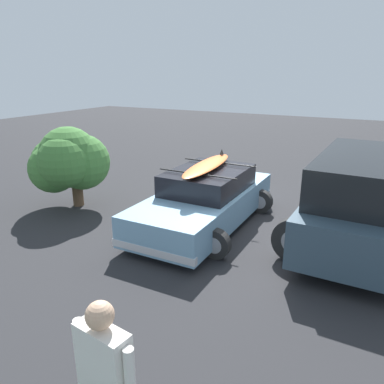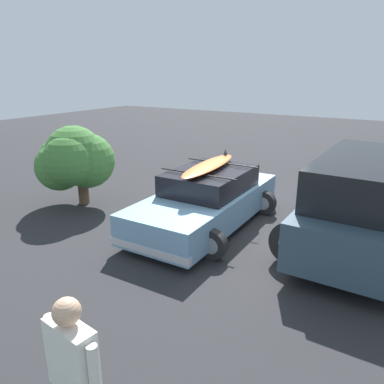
% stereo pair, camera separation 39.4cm
% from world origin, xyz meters
% --- Properties ---
extents(ground_plane, '(44.00, 44.00, 0.02)m').
position_xyz_m(ground_plane, '(0.00, 0.00, -0.01)').
color(ground_plane, '#28282B').
rests_on(ground_plane, ground).
extents(sedan_car, '(2.31, 4.28, 1.53)m').
position_xyz_m(sedan_car, '(0.57, 0.32, 0.60)').
color(sedan_car, '#729EBC').
rests_on(sedan_car, ground).
extents(suv_car, '(2.76, 4.52, 1.83)m').
position_xyz_m(suv_car, '(-2.58, -0.18, 0.95)').
color(suv_car, '#334756').
rests_on(suv_car, ground).
extents(person_bystander, '(0.65, 0.25, 1.68)m').
position_xyz_m(person_bystander, '(-1.12, 5.61, 1.01)').
color(person_bystander, black).
rests_on(person_bystander, ground).
extents(bush_near_left, '(2.00, 1.78, 2.07)m').
position_xyz_m(bush_near_left, '(4.01, 0.96, 1.20)').
color(bush_near_left, brown).
rests_on(bush_near_left, ground).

